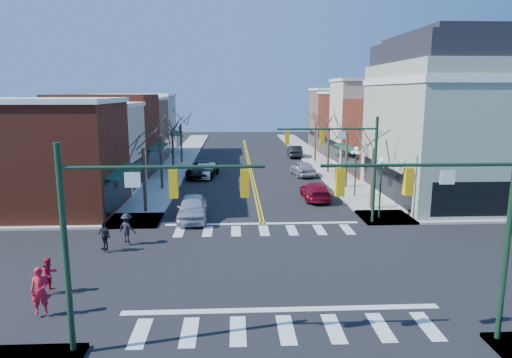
{
  "coord_description": "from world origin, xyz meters",
  "views": [
    {
      "loc": [
        -1.9,
        -21.81,
        8.74
      ],
      "look_at": [
        -0.36,
        9.25,
        2.8
      ],
      "focal_mm": 32.0,
      "sensor_mm": 36.0,
      "label": 1
    }
  ],
  "objects": [
    {
      "name": "car_left_near",
      "position": [
        -4.8,
        9.02,
        0.85
      ],
      "size": [
        2.23,
        5.08,
        1.7
      ],
      "primitive_type": "imported",
      "rotation": [
        0.0,
        0.0,
        0.04
      ],
      "color": "silver",
      "rests_on": "ground"
    },
    {
      "name": "bldg_right_tan",
      "position": [
        15.5,
        49.0,
        4.5
      ],
      "size": [
        10.0,
        8.0,
        9.0
      ],
      "primitive_type": "cube",
      "color": "#9C7056",
      "rests_on": "ground"
    },
    {
      "name": "pedestrian_dark_b",
      "position": [
        -8.11,
        3.88,
        1.01
      ],
      "size": [
        1.28,
        1.06,
        1.73
      ],
      "primitive_type": "imported",
      "rotation": [
        0.0,
        0.0,
        2.69
      ],
      "color": "black",
      "rests_on": "sidewalk_left"
    },
    {
      "name": "traffic_mast_near_left",
      "position": [
        -5.55,
        -7.4,
        4.71
      ],
      "size": [
        6.6,
        0.28,
        7.2
      ],
      "color": "#14331E",
      "rests_on": "ground"
    },
    {
      "name": "traffic_mast_far_right",
      "position": [
        5.55,
        7.4,
        4.71
      ],
      "size": [
        6.6,
        0.28,
        7.2
      ],
      "color": "#14331E",
      "rests_on": "ground"
    },
    {
      "name": "car_right_near",
      "position": [
        4.8,
        14.6,
        0.72
      ],
      "size": [
        2.05,
        4.99,
        1.45
      ],
      "primitive_type": "imported",
      "rotation": [
        0.0,
        0.0,
        3.15
      ],
      "color": "maroon",
      "rests_on": "ground"
    },
    {
      "name": "tree_left_d",
      "position": [
        -8.4,
        35.0,
        2.45
      ],
      "size": [
        0.24,
        0.24,
        4.9
      ],
      "primitive_type": "cylinder",
      "color": "#382B21",
      "rests_on": "ground"
    },
    {
      "name": "ground",
      "position": [
        0.0,
        0.0,
        0.0
      ],
      "size": [
        160.0,
        160.0,
        0.0
      ],
      "primitive_type": "plane",
      "color": "black",
      "rests_on": "ground"
    },
    {
      "name": "pedestrian_red_b",
      "position": [
        -10.0,
        -2.63,
        0.92
      ],
      "size": [
        0.89,
        0.94,
        1.54
      ],
      "primitive_type": "imported",
      "rotation": [
        0.0,
        0.0,
        1.01
      ],
      "color": "red",
      "rests_on": "sidewalk_left"
    },
    {
      "name": "victorian_corner",
      "position": [
        16.5,
        14.5,
        6.66
      ],
      "size": [
        12.25,
        14.25,
        13.3
      ],
      "color": "#95A38D",
      "rests_on": "ground"
    },
    {
      "name": "bldg_left_brick_b",
      "position": [
        -15.5,
        27.5,
        4.25
      ],
      "size": [
        10.0,
        9.0,
        8.5
      ],
      "primitive_type": "cube",
      "color": "maroon",
      "rests_on": "ground"
    },
    {
      "name": "bldg_left_brick_a",
      "position": [
        -15.5,
        11.75,
        4.0
      ],
      "size": [
        10.0,
        8.5,
        8.0
      ],
      "primitive_type": "cube",
      "color": "maroon",
      "rests_on": "ground"
    },
    {
      "name": "pedestrian_dark_a",
      "position": [
        -9.08,
        2.66,
        0.97
      ],
      "size": [
        0.99,
        0.92,
        1.63
      ],
      "primitive_type": "imported",
      "rotation": [
        0.0,
        0.0,
        -0.7
      ],
      "color": "black",
      "rests_on": "sidewalk_left"
    },
    {
      "name": "car_right_far",
      "position": [
        6.4,
        39.45,
        0.79
      ],
      "size": [
        1.78,
        4.86,
        1.59
      ],
      "primitive_type": "imported",
      "rotation": [
        0.0,
        0.0,
        3.12
      ],
      "color": "black",
      "rests_on": "ground"
    },
    {
      "name": "lamppost_midblock",
      "position": [
        8.2,
        15.0,
        2.96
      ],
      "size": [
        0.36,
        0.36,
        4.33
      ],
      "color": "#14331E",
      "rests_on": "ground"
    },
    {
      "name": "bldg_left_tan",
      "position": [
        -15.5,
        35.75,
        3.9
      ],
      "size": [
        10.0,
        7.5,
        7.8
      ],
      "primitive_type": "cube",
      "color": "#9C7056",
      "rests_on": "ground"
    },
    {
      "name": "bldg_right_brick_b",
      "position": [
        15.5,
        41.0,
        4.25
      ],
      "size": [
        10.0,
        8.0,
        8.5
      ],
      "primitive_type": "cube",
      "color": "maroon",
      "rests_on": "ground"
    },
    {
      "name": "car_left_far",
      "position": [
        -5.15,
        25.19,
        0.81
      ],
      "size": [
        3.43,
        6.12,
        1.61
      ],
      "primitive_type": "imported",
      "rotation": [
        0.0,
        0.0,
        -0.13
      ],
      "color": "black",
      "rests_on": "ground"
    },
    {
      "name": "lamppost_corner",
      "position": [
        8.2,
        8.5,
        2.96
      ],
      "size": [
        0.36,
        0.36,
        4.33
      ],
      "color": "#14331E",
      "rests_on": "ground"
    },
    {
      "name": "tree_right_c",
      "position": [
        8.4,
        27.0,
        2.42
      ],
      "size": [
        0.24,
        0.24,
        4.83
      ],
      "primitive_type": "cylinder",
      "color": "#382B21",
      "rests_on": "ground"
    },
    {
      "name": "tree_right_a",
      "position": [
        8.4,
        11.0,
        2.31
      ],
      "size": [
        0.24,
        0.24,
        4.62
      ],
      "primitive_type": "cylinder",
      "color": "#382B21",
      "rests_on": "ground"
    },
    {
      "name": "pedestrian_red_a",
      "position": [
        -9.53,
        -4.72,
        1.1
      ],
      "size": [
        0.77,
        0.59,
        1.9
      ],
      "primitive_type": "imported",
      "rotation": [
        0.0,
        0.0,
        0.22
      ],
      "color": "red",
      "rests_on": "sidewalk_left"
    },
    {
      "name": "tree_left_a",
      "position": [
        -8.4,
        11.0,
        2.38
      ],
      "size": [
        0.24,
        0.24,
        4.76
      ],
      "primitive_type": "cylinder",
      "color": "#382B21",
      "rests_on": "ground"
    },
    {
      "name": "bldg_right_stucco",
      "position": [
        15.5,
        33.5,
        5.0
      ],
      "size": [
        10.0,
        7.0,
        10.0
      ],
      "primitive_type": "cube",
      "color": "beige",
      "rests_on": "ground"
    },
    {
      "name": "sidewalk_left",
      "position": [
        -8.75,
        20.0,
        0.07
      ],
      "size": [
        3.5,
        70.0,
        0.15
      ],
      "primitive_type": "cube",
      "color": "#9E9B93",
      "rests_on": "ground"
    },
    {
      "name": "car_left_mid",
      "position": [
        -4.8,
        24.74,
        0.75
      ],
      "size": [
        2.12,
        4.72,
        1.5
      ],
      "primitive_type": "imported",
      "rotation": [
        0.0,
        0.0,
        -0.12
      ],
      "color": "white",
      "rests_on": "ground"
    },
    {
      "name": "sidewalk_right",
      "position": [
        8.75,
        20.0,
        0.07
      ],
      "size": [
        3.5,
        70.0,
        0.15
      ],
      "primitive_type": "cube",
      "color": "#9E9B93",
      "rests_on": "ground"
    },
    {
      "name": "bldg_right_brick_a",
      "position": [
        15.5,
        25.75,
        4.0
      ],
      "size": [
        10.0,
        8.5,
        8.0
      ],
      "primitive_type": "cube",
      "color": "maroon",
      "rests_on": "ground"
    },
    {
      "name": "bldg_left_stucco_a",
      "position": [
        -15.5,
        19.5,
        3.75
      ],
      "size": [
        10.0,
        7.0,
        7.5
      ],
      "primitive_type": "cube",
      "color": "beige",
      "rests_on": "ground"
    },
    {
      "name": "tree_left_b",
      "position": [
        -8.4,
        19.0,
        2.52
      ],
      "size": [
        0.24,
        0.24,
        5.04
      ],
      "primitive_type": "cylinder",
      "color": "#382B21",
      "rests_on": "ground"
    },
    {
      "name": "bldg_left_stucco_b",
      "position": [
        -15.5,
        43.5,
        4.1
      ],
      "size": [
        10.0,
        8.0,
        8.2
      ],
      "primitive_type": "cube",
      "color": "beige",
      "rests_on": "ground"
    },
    {
      "name": "tree_left_c",
      "position": [
        -8.4,
        27.0,
        2.27
      ],
      "size": [
        0.24,
        0.24,
        4.55
      ],
      "primitive_type": "cylinder",
      "color": "#382B21",
      "rests_on": "ground"
    },
    {
      "name": "car_right_mid",
      "position": [
        5.36,
        25.43,
        0.79
      ],
      "size": [
        2.5,
        4.88,
        1.59
      ],
      "primitive_type": "imported",
      "rotation": [
        0.0,
        0.0,
        3.28
      ],
      "color": "#B8B8BD",
      "rests_on": "ground"
    },
    {
      "name": "tree_right_b",
      "position": [
        8.4,
        19.0,
        2.59
      ],
      "size": [
        0.24,
        0.24,
        5.18
      ],
      "primitive_type": "cylinder",
      "color": "#382B21",
      "rests_on": "ground"
    },
    {
      "name": "tree_right_d",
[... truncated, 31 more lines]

